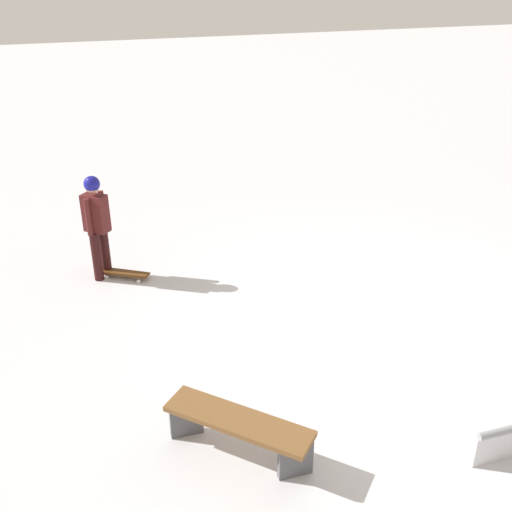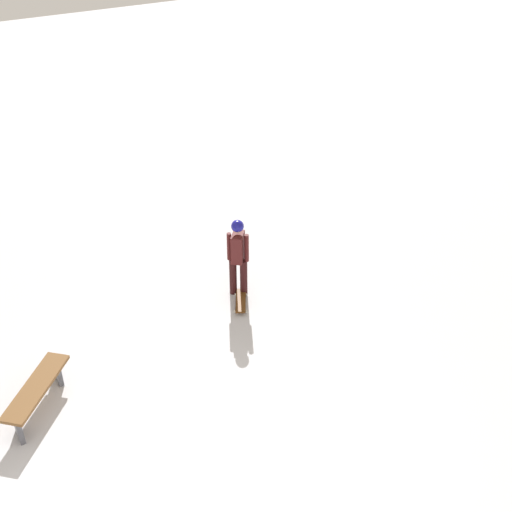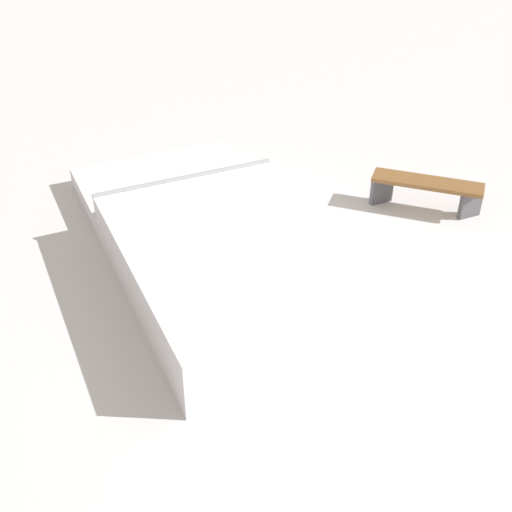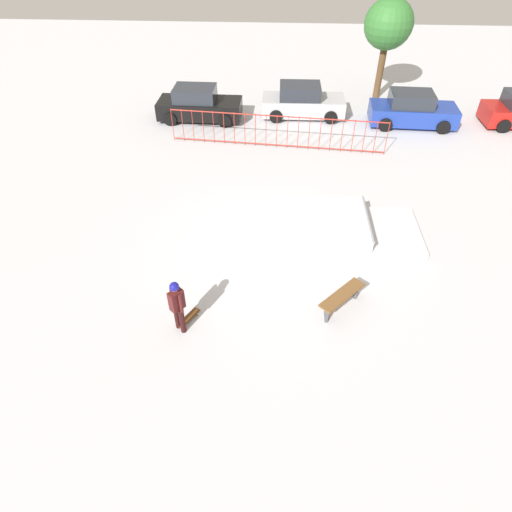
# 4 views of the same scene
# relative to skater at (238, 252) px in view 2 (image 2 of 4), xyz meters

# --- Properties ---
(ground_plane) EXTENTS (60.00, 60.00, 0.00)m
(ground_plane) POSITION_rel_skater_xyz_m (2.35, 3.46, -1.01)
(ground_plane) COLOR silver
(skater) EXTENTS (0.42, 0.43, 1.73)m
(skater) POSITION_rel_skater_xyz_m (0.00, 0.00, 0.00)
(skater) COLOR black
(skater) RESTS_ON ground
(skateboard) EXTENTS (0.58, 0.79, 0.09)m
(skateboard) POSITION_rel_skater_xyz_m (0.14, 0.34, -0.93)
(skateboard) COLOR #593314
(skateboard) RESTS_ON ground
(park_bench) EXTENTS (1.39, 1.44, 0.48)m
(park_bench) POSITION_rel_skater_xyz_m (4.38, 1.08, -0.65)
(park_bench) COLOR brown
(park_bench) RESTS_ON ground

